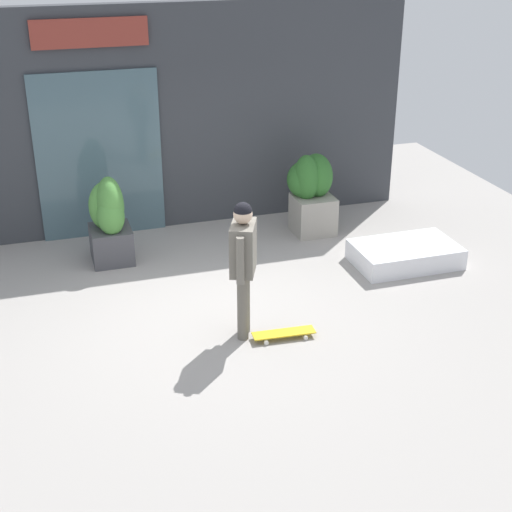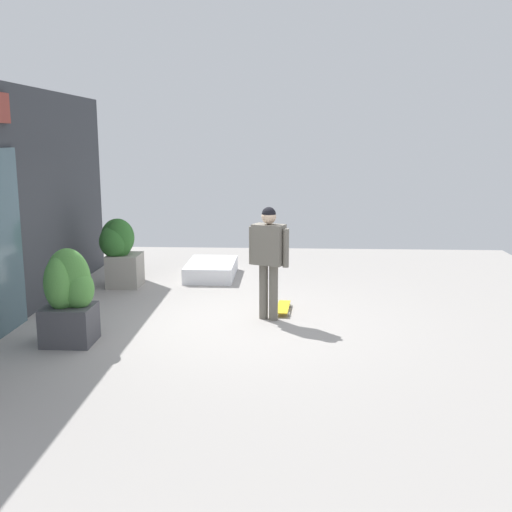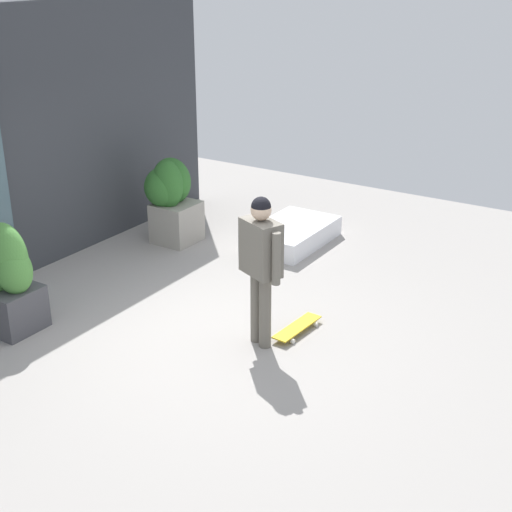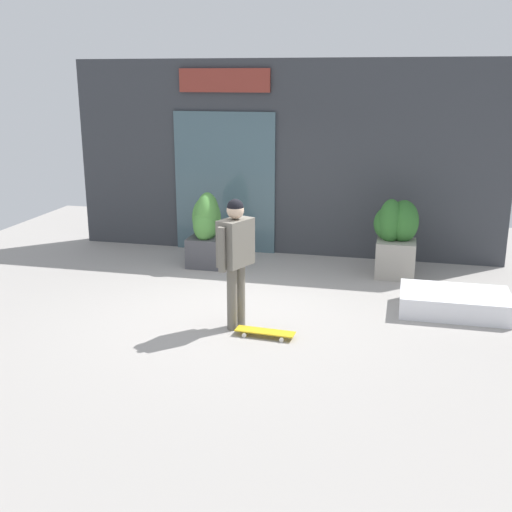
% 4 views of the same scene
% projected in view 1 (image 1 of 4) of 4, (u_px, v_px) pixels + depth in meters
% --- Properties ---
extents(ground_plane, '(12.00, 12.00, 0.00)m').
position_uv_depth(ground_plane, '(221.00, 312.00, 9.17)').
color(ground_plane, '#9E9993').
extents(building_facade, '(7.61, 0.31, 3.37)m').
position_uv_depth(building_facade, '(163.00, 120.00, 11.11)').
color(building_facade, '#383A3F').
rests_on(building_facade, ground_plane).
extents(skateboarder, '(0.42, 0.58, 1.66)m').
position_uv_depth(skateboarder, '(243.00, 256.00, 8.25)').
color(skateboarder, '#666056').
rests_on(skateboarder, ground_plane).
extents(skateboard, '(0.75, 0.27, 0.08)m').
position_uv_depth(skateboard, '(284.00, 333.00, 8.58)').
color(skateboard, gold).
rests_on(skateboard, ground_plane).
extents(planter_box_left, '(0.70, 0.71, 1.24)m').
position_uv_depth(planter_box_left, '(311.00, 188.00, 11.24)').
color(planter_box_left, gray).
rests_on(planter_box_left, ground_plane).
extents(planter_box_right, '(0.56, 0.66, 1.25)m').
position_uv_depth(planter_box_right, '(110.00, 219.00, 10.27)').
color(planter_box_right, '#47474C').
rests_on(planter_box_right, ground_plane).
extents(snow_ledge, '(1.44, 0.90, 0.29)m').
position_uv_depth(snow_ledge, '(405.00, 254.00, 10.38)').
color(snow_ledge, white).
rests_on(snow_ledge, ground_plane).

